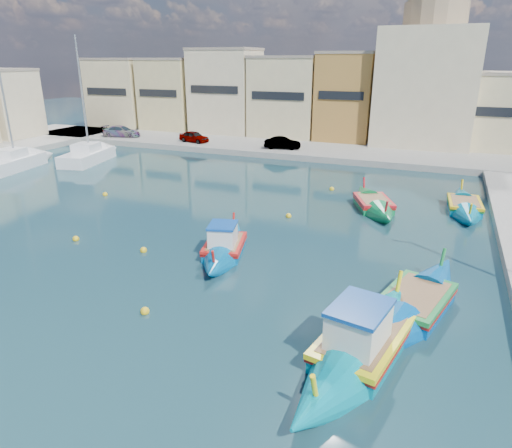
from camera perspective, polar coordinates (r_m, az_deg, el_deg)
The scene contains 13 objects.
ground at distance 21.63m, azimuth -16.20°, elevation -7.14°, with size 160.00×160.00×0.00m, color #132E3A.
north_quay at distance 49.30m, azimuth 7.37°, elevation 9.00°, with size 80.00×8.00×0.60m, color gray.
north_townhouses at distance 54.64m, azimuth 16.72°, elevation 14.39°, with size 83.20×7.87×10.19m.
church_block at distance 54.83m, azimuth 20.78°, elevation 17.57°, with size 10.00×10.00×19.10m.
parked_cars at distance 53.93m, azimuth -9.44°, elevation 10.85°, with size 25.02×2.78×1.30m.
luzzu_turquoise_cabin at distance 16.48m, azimuth 13.14°, elevation -14.44°, with size 4.25×10.60×3.33m.
luzzu_blue_cabin at distance 23.80m, azimuth -3.94°, elevation -2.93°, with size 3.70×7.73×2.66m.
luzzu_cyan_mid at distance 33.44m, azimuth 24.57°, elevation 1.97°, with size 2.53×8.41×2.45m.
luzzu_green at distance 31.78m, azimuth 14.44°, elevation 2.33°, with size 5.03×8.09×2.50m.
luzzu_blue_south at distance 19.66m, azimuth 19.24°, elevation -9.45°, with size 4.49×9.71×2.73m.
yacht_north at distance 49.45m, azimuth -19.18°, elevation 8.33°, with size 4.62×9.74×12.54m.
yacht_midnorth at distance 48.88m, azimuth -26.73°, elevation 7.18°, with size 4.16×9.26×12.68m.
mooring_buoys at distance 26.18m, azimuth -5.91°, elevation -1.38°, with size 22.22×20.99×0.36m.
Camera 1 is at (12.59, -14.76, 9.58)m, focal length 32.00 mm.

